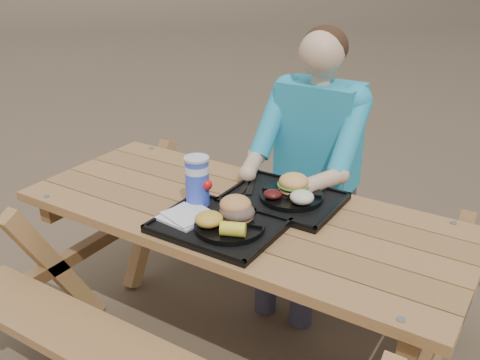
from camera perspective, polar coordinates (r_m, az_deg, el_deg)
The scene contains 18 objects.
ground at distance 2.57m, azimuth 0.00°, elevation -18.17°, with size 60.00×60.00×0.00m, color #999999.
picnic_table at distance 2.34m, azimuth 0.00°, elevation -11.36°, with size 1.80×1.49×0.75m, color #999999, non-canonical shape.
tray_near at distance 2.00m, azimuth -2.36°, elevation -4.97°, with size 0.45×0.35×0.02m, color black.
tray_far at distance 2.20m, azimuth 4.67°, elevation -2.13°, with size 0.45×0.35×0.02m, color black.
plate_near at distance 1.96m, azimuth -1.12°, elevation -4.94°, with size 0.26×0.26×0.02m, color black.
plate_far at distance 2.19m, azimuth 5.50°, elevation -1.74°, with size 0.26×0.26×0.02m, color black.
napkin_stack at distance 2.04m, azimuth -5.87°, elevation -3.78°, with size 0.17×0.17×0.02m, color silver.
soda_cup at distance 2.11m, azimuth -4.58°, elevation -0.22°, with size 0.09×0.09×0.19m, color #1A34C9.
condiment_bbq at distance 2.08m, azimuth -0.65°, elevation -3.03°, with size 0.05×0.05×0.03m, color black.
condiment_mustard at distance 2.05m, azimuth 1.22°, elevation -3.50°, with size 0.05×0.05×0.03m, color gold.
sandwich at distance 1.96m, azimuth -0.32°, elevation -2.41°, with size 0.13×0.13×0.13m, color #CA8347, non-canonical shape.
mac_cheese at distance 1.93m, azimuth -3.33°, elevation -4.19°, with size 0.10×0.10×0.05m, color gold.
corn_cob at distance 1.87m, azimuth -0.76°, elevation -5.26°, with size 0.09×0.09×0.05m, color yellow, non-canonical shape.
cutlery_far at distance 2.28m, azimuth 1.14°, elevation -0.76°, with size 0.03×0.16×0.01m, color black.
burger at distance 2.20m, azimuth 5.77°, elevation 0.22°, with size 0.13×0.13×0.11m, color #EEA454, non-canonical shape.
baked_beans at distance 2.14m, azimuth 3.50°, elevation -1.51°, with size 0.07×0.07×0.03m, color #460E0E.
potato_salad at distance 2.10m, azimuth 6.62°, elevation -1.83°, with size 0.10×0.10×0.05m, color beige.
diner at distance 2.70m, azimuth 7.97°, elevation 0.02°, with size 0.48×0.84×1.28m, color #189CAE, non-canonical shape.
Camera 1 is at (1.01, -1.61, 1.74)m, focal length 40.00 mm.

